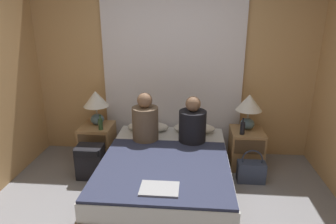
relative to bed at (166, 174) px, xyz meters
The scene contains 17 objects.
wall_back 1.50m from the bed, 90.00° to the left, with size 3.99×0.06×2.50m.
curtain_panel 1.37m from the bed, 90.00° to the left, with size 2.12×0.02×2.25m.
bed is the anchor object (origin of this frame).
nightstand_left 1.22m from the bed, 146.38° to the left, with size 0.42×0.47×0.51m.
nightstand_right 1.22m from the bed, 33.62° to the left, with size 0.42×0.47×0.51m.
lamp_left 1.40m from the bed, 144.31° to the left, with size 0.34×0.34×0.48m.
lamp_right 1.40m from the bed, 35.69° to the left, with size 0.34×0.34×0.48m.
pillow_left 0.88m from the bed, 112.37° to the left, with size 0.56×0.29×0.12m.
pillow_right 0.88m from the bed, 67.63° to the left, with size 0.56×0.29×0.12m.
blanket_on_bed 0.35m from the bed, 90.00° to the right, with size 1.39×1.34×0.03m.
person_left_in_bed 0.71m from the bed, 124.52° to the left, with size 0.33×0.33×0.64m.
person_right_in_bed 0.70m from the bed, 56.08° to the left, with size 0.34×0.34×0.61m.
beer_bottle_on_left_stand 1.13m from the bed, 149.33° to the left, with size 0.06×0.06×0.21m.
beer_bottle_on_right_stand 1.14m from the bed, 30.34° to the left, with size 0.06×0.06×0.22m.
laptop_on_bed 0.74m from the bed, 89.56° to the right, with size 0.36×0.25×0.02m.
backpack_on_floor 0.99m from the bed, 168.25° to the left, with size 0.33×0.26×0.43m.
handbag_on_floor 1.06m from the bed, 14.73° to the left, with size 0.34×0.17×0.42m.
Camera 1 is at (0.29, -2.27, 2.01)m, focal length 32.00 mm.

